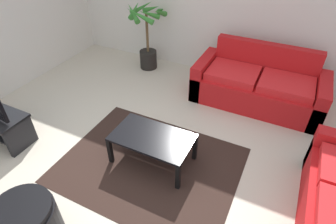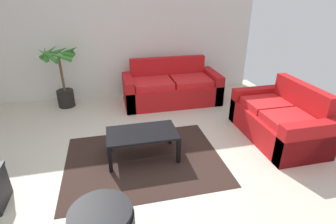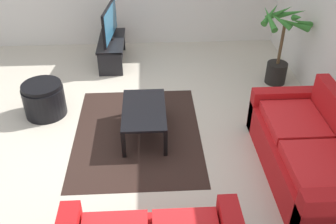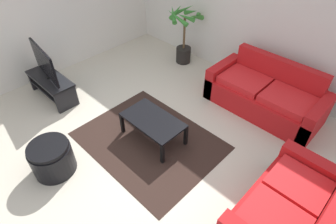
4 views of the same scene
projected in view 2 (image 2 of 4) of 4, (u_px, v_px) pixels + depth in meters
ground_plane at (144, 172)px, 3.53m from camera, size 6.60×6.60×0.00m
wall_back at (121, 35)px, 5.60m from camera, size 6.00×0.06×2.70m
couch_main at (171, 89)px, 5.61m from camera, size 2.01×0.90×0.90m
couch_loveseat at (279, 121)px, 4.25m from camera, size 0.90×1.59×0.90m
coffee_table at (142, 135)px, 3.72m from camera, size 0.99×0.57×0.41m
area_rug at (144, 160)px, 3.78m from camera, size 2.20×1.70×0.01m
potted_palm at (63, 77)px, 5.25m from camera, size 0.80×0.80×1.27m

